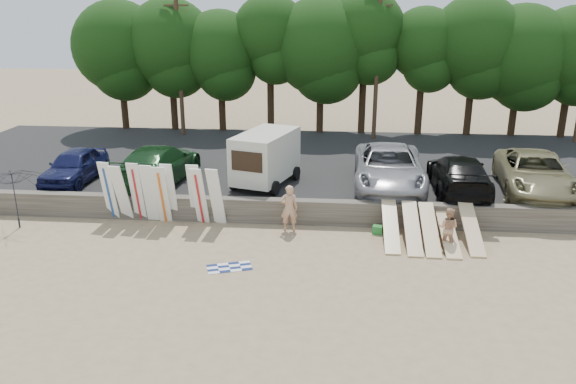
% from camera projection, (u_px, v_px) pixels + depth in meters
% --- Properties ---
extents(ground, '(120.00, 120.00, 0.00)m').
position_uv_depth(ground, '(341.00, 255.00, 19.98)').
color(ground, tan).
rests_on(ground, ground).
extents(seawall, '(44.00, 0.50, 1.00)m').
position_uv_depth(seawall, '(341.00, 213.00, 22.66)').
color(seawall, '#6B6356').
rests_on(seawall, ground).
extents(parking_lot, '(44.00, 14.50, 0.70)m').
position_uv_depth(parking_lot, '(341.00, 166.00, 29.80)').
color(parking_lot, '#282828').
rests_on(parking_lot, ground).
extents(treeline, '(33.62, 6.09, 8.79)m').
position_uv_depth(treeline, '(340.00, 46.00, 34.69)').
color(treeline, '#382616').
rests_on(treeline, parking_lot).
extents(utility_poles, '(25.80, 0.26, 9.00)m').
position_uv_depth(utility_poles, '(377.00, 60.00, 33.24)').
color(utility_poles, '#473321').
rests_on(utility_poles, parking_lot).
extents(box_trailer, '(2.99, 4.18, 2.41)m').
position_uv_depth(box_trailer, '(266.00, 156.00, 25.18)').
color(box_trailer, beige).
rests_on(box_trailer, parking_lot).
extents(car_0, '(1.85, 4.50, 1.52)m').
position_uv_depth(car_0, '(74.00, 166.00, 25.78)').
color(car_0, '#12153F').
rests_on(car_0, parking_lot).
extents(car_1, '(2.94, 6.19, 1.74)m').
position_uv_depth(car_1, '(159.00, 164.00, 25.73)').
color(car_1, '#153B1A').
rests_on(car_1, parking_lot).
extents(car_2, '(3.20, 6.61, 1.81)m').
position_uv_depth(car_2, '(389.00, 167.00, 25.00)').
color(car_2, '#95959A').
rests_on(car_2, parking_lot).
extents(car_3, '(2.43, 5.63, 1.61)m').
position_uv_depth(car_3, '(459.00, 174.00, 24.40)').
color(car_3, black).
rests_on(car_3, parking_lot).
extents(car_4, '(3.58, 6.48, 1.72)m').
position_uv_depth(car_4, '(535.00, 173.00, 24.32)').
color(car_4, '#817952').
rests_on(car_4, parking_lot).
extents(surfboard_upright_0, '(0.58, 0.61, 2.57)m').
position_uv_depth(surfboard_upright_0, '(109.00, 191.00, 22.82)').
color(surfboard_upright_0, white).
rests_on(surfboard_upright_0, ground).
extents(surfboard_upright_1, '(0.62, 0.90, 2.50)m').
position_uv_depth(surfboard_upright_1, '(121.00, 193.00, 22.65)').
color(surfboard_upright_1, white).
rests_on(surfboard_upright_1, ground).
extents(surfboard_upright_2, '(0.55, 0.60, 2.56)m').
position_uv_depth(surfboard_upright_2, '(137.00, 192.00, 22.71)').
color(surfboard_upright_2, white).
rests_on(surfboard_upright_2, ground).
extents(surfboard_upright_3, '(0.51, 0.69, 2.54)m').
position_uv_depth(surfboard_upright_3, '(150.00, 194.00, 22.57)').
color(surfboard_upright_3, white).
rests_on(surfboard_upright_3, ground).
extents(surfboard_upright_4, '(0.51, 0.79, 2.51)m').
position_uv_depth(surfboard_upright_4, '(162.00, 195.00, 22.46)').
color(surfboard_upright_4, white).
rests_on(surfboard_upright_4, ground).
extents(surfboard_upright_5, '(0.53, 0.63, 2.55)m').
position_uv_depth(surfboard_upright_5, '(169.00, 193.00, 22.63)').
color(surfboard_upright_5, white).
rests_on(surfboard_upright_5, ground).
extents(surfboard_upright_6, '(0.52, 0.64, 2.55)m').
position_uv_depth(surfboard_upright_6, '(195.00, 193.00, 22.56)').
color(surfboard_upright_6, white).
rests_on(surfboard_upright_6, ground).
extents(surfboard_upright_7, '(0.57, 0.88, 2.50)m').
position_uv_depth(surfboard_upright_7, '(199.00, 196.00, 22.31)').
color(surfboard_upright_7, white).
rests_on(surfboard_upright_7, ground).
extents(surfboard_upright_8, '(0.63, 0.90, 2.50)m').
position_uv_depth(surfboard_upright_8, '(216.00, 197.00, 22.24)').
color(surfboard_upright_8, white).
rests_on(surfboard_upright_8, ground).
extents(surfboard_low_0, '(0.56, 2.82, 1.16)m').
position_uv_depth(surfboard_low_0, '(391.00, 226.00, 21.10)').
color(surfboard_low_0, beige).
rests_on(surfboard_low_0, ground).
extents(surfboard_low_1, '(0.56, 2.81, 1.17)m').
position_uv_depth(surfboard_low_1, '(412.00, 228.00, 20.90)').
color(surfboard_low_1, beige).
rests_on(surfboard_low_1, ground).
extents(surfboard_low_2, '(0.56, 2.83, 1.14)m').
position_uv_depth(surfboard_low_2, '(430.00, 229.00, 20.82)').
color(surfboard_low_2, beige).
rests_on(surfboard_low_2, ground).
extents(surfboard_low_3, '(0.56, 2.92, 0.82)m').
position_uv_depth(surfboard_low_3, '(448.00, 233.00, 20.83)').
color(surfboard_low_3, beige).
rests_on(surfboard_low_3, ground).
extents(surfboard_low_4, '(0.56, 2.83, 1.13)m').
position_uv_depth(surfboard_low_4, '(471.00, 228.00, 20.89)').
color(surfboard_low_4, beige).
rests_on(surfboard_low_4, ground).
extents(beachgoer_a, '(0.75, 0.55, 1.89)m').
position_uv_depth(beachgoer_a, '(289.00, 208.00, 21.87)').
color(beachgoer_a, tan).
rests_on(beachgoer_a, ground).
extents(beachgoer_b, '(0.92, 0.83, 1.55)m').
position_uv_depth(beachgoer_b, '(448.00, 228.00, 20.38)').
color(beachgoer_b, tan).
rests_on(beachgoer_b, ground).
extents(cooler, '(0.44, 0.38, 0.32)m').
position_uv_depth(cooler, '(378.00, 230.00, 21.84)').
color(cooler, '#258934').
rests_on(cooler, ground).
extents(gear_bag, '(0.35, 0.31, 0.22)m').
position_uv_depth(gear_bag, '(383.00, 229.00, 22.07)').
color(gear_bag, '#D35218').
rests_on(gear_bag, ground).
extents(beach_towel, '(1.90, 1.90, 0.00)m').
position_uv_depth(beach_towel, '(229.00, 267.00, 19.03)').
color(beach_towel, white).
rests_on(beach_towel, ground).
extents(beach_umbrella, '(3.65, 3.66, 2.41)m').
position_uv_depth(beach_umbrella, '(14.00, 200.00, 22.05)').
color(beach_umbrella, black).
rests_on(beach_umbrella, ground).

